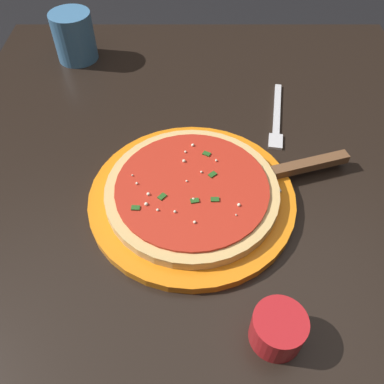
# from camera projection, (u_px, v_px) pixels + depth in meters

# --- Properties ---
(ground_plane) EXTENTS (5.00, 5.00, 0.00)m
(ground_plane) POSITION_uv_depth(u_px,v_px,m) (197.00, 351.00, 1.23)
(ground_plane) COLOR black
(restaurant_table) EXTENTS (1.03, 0.88, 0.77)m
(restaurant_table) POSITION_uv_depth(u_px,v_px,m) (200.00, 232.00, 0.75)
(restaurant_table) COLOR black
(restaurant_table) RESTS_ON ground_plane
(serving_plate) EXTENTS (0.31, 0.31, 0.01)m
(serving_plate) POSITION_uv_depth(u_px,v_px,m) (192.00, 198.00, 0.61)
(serving_plate) COLOR orange
(serving_plate) RESTS_ON restaurant_table
(pizza) EXTENTS (0.26, 0.26, 0.02)m
(pizza) POSITION_uv_depth(u_px,v_px,m) (192.00, 190.00, 0.60)
(pizza) COLOR #DBB26B
(pizza) RESTS_ON serving_plate
(pizza_server) EXTENTS (0.11, 0.22, 0.01)m
(pizza_server) POSITION_uv_depth(u_px,v_px,m) (287.00, 171.00, 0.63)
(pizza_server) COLOR silver
(pizza_server) RESTS_ON serving_plate
(cup_tall_drink) EXTENTS (0.08, 0.08, 0.10)m
(cup_tall_drink) POSITION_uv_depth(u_px,v_px,m) (74.00, 37.00, 0.84)
(cup_tall_drink) COLOR teal
(cup_tall_drink) RESTS_ON restaurant_table
(cup_small_sauce) EXTENTS (0.06, 0.06, 0.05)m
(cup_small_sauce) POSITION_uv_depth(u_px,v_px,m) (278.00, 329.00, 0.46)
(cup_small_sauce) COLOR #B2191E
(cup_small_sauce) RESTS_ON restaurant_table
(fork) EXTENTS (0.19, 0.05, 0.00)m
(fork) POSITION_uv_depth(u_px,v_px,m) (277.00, 119.00, 0.74)
(fork) COLOR silver
(fork) RESTS_ON restaurant_table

